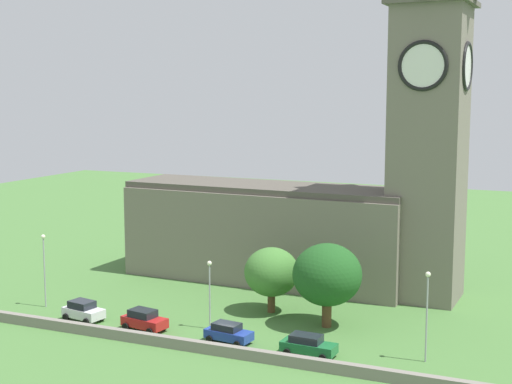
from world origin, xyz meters
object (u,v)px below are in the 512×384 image
at_px(streetlamp_central, 427,303).
at_px(tree_riverside_west, 271,272).
at_px(streetlamp_west_end, 44,259).
at_px(car_green, 308,345).
at_px(car_red, 144,320).
at_px(tree_by_tower, 327,275).
at_px(car_blue, 228,333).
at_px(church, 318,201).
at_px(car_white, 83,311).
at_px(streetlamp_west_mid, 210,283).

xyz_separation_m(streetlamp_central, tree_riverside_west, (-16.78, 7.70, -0.87)).
bearing_deg(streetlamp_west_end, car_green, -5.07).
height_order(car_red, tree_by_tower, tree_by_tower).
bearing_deg(car_blue, streetlamp_west_end, 174.00).
bearing_deg(church, streetlamp_west_end, -139.98).
relative_size(car_white, streetlamp_west_end, 0.58).
xyz_separation_m(church, streetlamp_west_mid, (-4.16, -18.83, -5.43)).
bearing_deg(church, streetlamp_central, -50.66).
xyz_separation_m(tree_by_tower, tree_riverside_west, (-6.52, 2.21, -0.87)).
bearing_deg(streetlamp_central, car_green, -165.38).
distance_m(car_red, car_green, 16.19).
bearing_deg(streetlamp_west_mid, streetlamp_west_end, -178.80).
height_order(streetlamp_west_mid, tree_riverside_west, tree_riverside_west).
height_order(church, tree_riverside_west, church).
relative_size(streetlamp_west_end, streetlamp_west_mid, 1.17).
bearing_deg(car_green, tree_by_tower, 96.71).
relative_size(car_red, streetlamp_west_mid, 0.70).
height_order(church, streetlamp_west_mid, church).
relative_size(car_green, tree_riverside_west, 0.72).
height_order(streetlamp_west_end, streetlamp_central, streetlamp_west_end).
height_order(car_white, streetlamp_west_mid, streetlamp_west_mid).
distance_m(car_blue, tree_riverside_west, 10.34).
relative_size(car_white, streetlamp_west_mid, 0.68).
distance_m(car_red, tree_riverside_west, 13.55).
distance_m(car_red, car_blue, 8.62).
height_order(church, car_white, church).
relative_size(car_blue, car_green, 0.93).
height_order(church, car_blue, church).
xyz_separation_m(church, streetlamp_central, (15.91, -19.41, -4.81)).
height_order(car_blue, car_green, car_green).
height_order(car_blue, tree_riverside_west, tree_riverside_west).
bearing_deg(streetlamp_central, streetlamp_west_end, 179.73).
relative_size(church, streetlamp_west_mid, 6.12).
height_order(car_red, car_green, car_red).
xyz_separation_m(car_white, car_blue, (15.59, -0.10, -0.10)).
bearing_deg(church, car_white, -127.71).
bearing_deg(streetlamp_west_end, streetlamp_central, -0.27).
xyz_separation_m(car_white, car_red, (6.96, -0.15, 0.00)).
bearing_deg(car_white, streetlamp_west_end, 160.77).
height_order(streetlamp_west_end, tree_by_tower, tree_by_tower).
relative_size(streetlamp_west_end, tree_riverside_west, 1.15).
xyz_separation_m(church, tree_riverside_west, (-0.87, -11.71, -5.68)).
bearing_deg(car_white, tree_by_tower, 18.68).
bearing_deg(car_blue, streetlamp_west_mid, 139.68).
bearing_deg(car_blue, car_red, -179.64).
relative_size(streetlamp_west_end, streetlamp_central, 1.00).
xyz_separation_m(streetlamp_west_mid, streetlamp_central, (20.06, -0.58, 0.62)).
bearing_deg(car_white, church, 52.29).
bearing_deg(tree_by_tower, car_green, -83.29).
xyz_separation_m(church, car_blue, (-0.98, -21.53, -8.94)).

